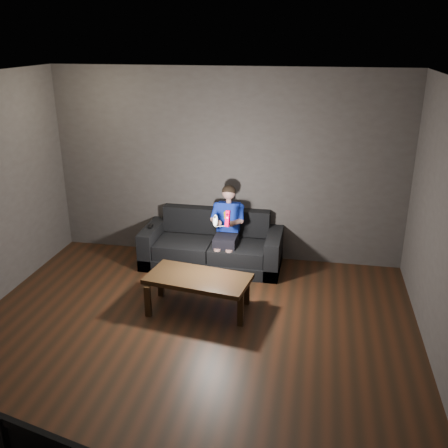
# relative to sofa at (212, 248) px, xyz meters

# --- Properties ---
(floor) EXTENTS (5.00, 5.00, 0.00)m
(floor) POSITION_rel_sofa_xyz_m (0.13, -2.13, -0.24)
(floor) COLOR black
(floor) RESTS_ON ground
(back_wall) EXTENTS (5.00, 0.04, 2.70)m
(back_wall) POSITION_rel_sofa_xyz_m (0.13, 0.37, 1.11)
(back_wall) COLOR #3B3534
(back_wall) RESTS_ON ground
(front_wall) EXTENTS (5.00, 0.04, 2.70)m
(front_wall) POSITION_rel_sofa_xyz_m (0.13, -4.63, 1.11)
(front_wall) COLOR #3B3534
(front_wall) RESTS_ON ground
(ceiling) EXTENTS (5.00, 5.00, 0.02)m
(ceiling) POSITION_rel_sofa_xyz_m (0.13, -2.13, 2.46)
(ceiling) COLOR silver
(ceiling) RESTS_ON back_wall
(sofa) EXTENTS (1.94, 0.84, 0.75)m
(sofa) POSITION_rel_sofa_xyz_m (0.00, 0.00, 0.00)
(sofa) COLOR black
(sofa) RESTS_ON floor
(child) EXTENTS (0.46, 0.56, 1.12)m
(child) POSITION_rel_sofa_xyz_m (0.22, -0.04, 0.43)
(child) COLOR black
(child) RESTS_ON sofa
(wii_remote_red) EXTENTS (0.07, 0.09, 0.21)m
(wii_remote_red) POSITION_rel_sofa_xyz_m (0.31, -0.48, 0.65)
(wii_remote_red) COLOR #E90037
(wii_remote_red) RESTS_ON child
(nunchuk_white) EXTENTS (0.07, 0.10, 0.17)m
(nunchuk_white) POSITION_rel_sofa_xyz_m (0.14, -0.47, 0.60)
(nunchuk_white) COLOR white
(nunchuk_white) RESTS_ON child
(wii_remote_black) EXTENTS (0.05, 0.14, 0.03)m
(wii_remote_black) POSITION_rel_sofa_xyz_m (-0.87, -0.07, 0.30)
(wii_remote_black) COLOR black
(wii_remote_black) RESTS_ON sofa
(coffee_table) EXTENTS (1.27, 0.77, 0.44)m
(coffee_table) POSITION_rel_sofa_xyz_m (0.10, -1.26, 0.13)
(coffee_table) COLOR black
(coffee_table) RESTS_ON floor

